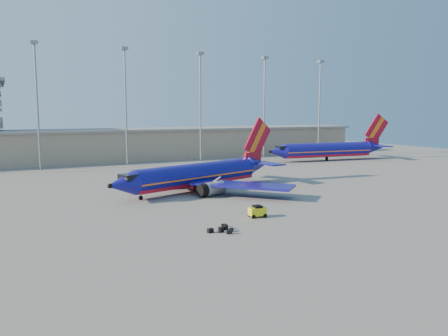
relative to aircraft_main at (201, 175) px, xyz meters
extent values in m
plane|color=slate|center=(3.26, -5.34, -2.58)|extent=(220.00, 220.00, 0.00)
cube|color=gray|center=(13.26, 52.66, 1.42)|extent=(120.00, 15.00, 8.00)
cube|color=slate|center=(13.26, 52.66, 5.62)|extent=(122.00, 16.00, 0.60)
cylinder|color=gray|center=(-21.74, 40.66, 11.42)|extent=(0.44, 0.44, 28.00)
cube|color=gray|center=(-21.74, 40.66, 25.72)|extent=(1.60, 1.60, 0.70)
cylinder|color=gray|center=(-1.74, 40.66, 11.42)|extent=(0.44, 0.44, 28.00)
cube|color=gray|center=(-1.74, 40.66, 25.72)|extent=(1.60, 1.60, 0.70)
cylinder|color=gray|center=(18.26, 40.66, 11.42)|extent=(0.44, 0.44, 28.00)
cube|color=gray|center=(18.26, 40.66, 25.72)|extent=(1.60, 1.60, 0.70)
cylinder|color=gray|center=(38.26, 40.66, 11.42)|extent=(0.44, 0.44, 28.00)
cube|color=gray|center=(38.26, 40.66, 25.72)|extent=(1.60, 1.60, 0.70)
cylinder|color=gray|center=(58.26, 40.66, 11.42)|extent=(0.44, 0.44, 28.00)
cube|color=gray|center=(58.26, 40.66, 25.72)|extent=(1.60, 1.60, 0.70)
cylinder|color=navy|center=(-0.81, -0.26, 0.16)|extent=(24.34, 11.01, 3.75)
cube|color=#AD0D1F|center=(-0.81, -0.26, -0.80)|extent=(24.12, 10.34, 1.32)
cube|color=orange|center=(-0.81, -0.26, -0.09)|extent=(24.35, 11.05, 0.22)
cone|color=navy|center=(-14.44, -4.63, 0.16)|extent=(5.21, 4.88, 3.75)
cube|color=black|center=(-13.18, -4.23, 1.13)|extent=(3.12, 3.26, 0.81)
cone|color=navy|center=(13.29, 4.26, 0.52)|extent=(6.17, 5.19, 3.75)
cube|color=#AD0D1F|center=(12.52, 4.02, 1.89)|extent=(4.23, 1.83, 2.23)
cube|color=#AD0D1F|center=(13.87, 4.45, 5.44)|extent=(7.19, 2.58, 8.10)
cube|color=orange|center=(13.68, 4.39, 5.44)|extent=(4.85, 1.92, 6.35)
cube|color=navy|center=(11.85, 7.42, 1.08)|extent=(5.87, 7.15, 0.22)
cube|color=navy|center=(13.96, 0.85, 1.08)|extent=(3.68, 6.77, 0.22)
cube|color=navy|center=(-2.09, 8.71, -0.75)|extent=(6.75, 16.19, 0.36)
cube|color=navy|center=(3.36, -8.30, -0.75)|extent=(14.26, 15.11, 0.36)
cube|color=#AD0D1F|center=(-0.33, -0.11, -1.21)|extent=(7.01, 5.63, 1.01)
cylinder|color=gray|center=(-3.58, 4.39, -1.41)|extent=(4.13, 3.14, 2.13)
cylinder|color=gray|center=(-0.36, -5.66, -1.41)|extent=(4.13, 3.14, 2.13)
cylinder|color=gray|center=(-11.44, -3.67, -2.02)|extent=(0.31, 0.31, 1.12)
cylinder|color=black|center=(-11.44, -3.67, -2.25)|extent=(0.70, 0.44, 0.65)
cylinder|color=black|center=(-0.17, 2.72, -2.15)|extent=(0.98, 0.79, 0.85)
cylinder|color=black|center=(1.44, -2.31, -2.15)|extent=(0.98, 0.79, 0.85)
cylinder|color=navy|center=(49.23, 26.01, 0.31)|extent=(25.91, 6.96, 3.95)
cube|color=#AD0D1F|center=(49.23, 26.01, -0.71)|extent=(25.83, 6.21, 1.39)
cube|color=orange|center=(49.23, 26.01, 0.04)|extent=(25.92, 7.00, 0.23)
cone|color=navy|center=(34.28, 27.79, 0.31)|extent=(4.92, 4.45, 3.95)
cube|color=black|center=(35.66, 27.63, 1.32)|extent=(2.87, 3.06, 0.85)
cone|color=navy|center=(64.71, 24.17, 0.68)|extent=(5.98, 4.58, 3.95)
cube|color=#AD0D1F|center=(63.86, 24.27, 2.12)|extent=(4.52, 1.11, 2.35)
cube|color=#AD0D1F|center=(65.35, 24.09, 5.86)|extent=(7.82, 1.27, 8.52)
cube|color=orange|center=(65.14, 24.11, 5.86)|extent=(5.23, 1.06, 6.68)
cube|color=navy|center=(64.72, 27.82, 1.27)|extent=(3.81, 7.10, 0.23)
cube|color=navy|center=(63.86, 20.61, 1.27)|extent=(5.23, 7.50, 0.23)
cylinder|color=black|center=(49.23, 26.01, -2.10)|extent=(0.83, 0.83, 0.96)
cube|color=yellow|center=(-1.62, -20.84, -1.83)|extent=(2.19, 1.39, 0.99)
cube|color=black|center=(-1.62, -20.84, -1.24)|extent=(1.09, 1.18, 0.35)
cylinder|color=black|center=(-2.35, -20.22, -2.32)|extent=(0.53, 0.23, 0.52)
cylinder|color=black|center=(-2.46, -21.31, -2.32)|extent=(0.53, 0.23, 0.52)
cylinder|color=black|center=(-0.77, -20.38, -2.32)|extent=(0.53, 0.23, 0.52)
cylinder|color=black|center=(-0.88, -21.46, -2.32)|extent=(0.53, 0.23, 0.52)
cube|color=black|center=(-8.74, -24.95, -2.34)|extent=(0.57, 0.27, 0.47)
cube|color=black|center=(-8.79, -24.92, -2.31)|extent=(0.59, 0.49, 0.53)
cube|color=black|center=(-8.24, -25.92, -2.36)|extent=(0.71, 0.59, 0.44)
cube|color=black|center=(-9.86, -24.53, -2.34)|extent=(0.72, 0.54, 0.48)
cube|color=black|center=(-7.78, -24.09, -2.31)|extent=(0.63, 0.58, 0.53)
cube|color=black|center=(-7.66, -25.15, -2.39)|extent=(0.64, 0.56, 0.37)
cube|color=black|center=(-8.37, -24.18, -2.39)|extent=(0.59, 0.40, 0.38)
cube|color=black|center=(-7.48, -23.15, -2.39)|extent=(0.71, 0.59, 0.38)
camera|label=1|loc=(-29.59, -66.20, 10.40)|focal=35.00mm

